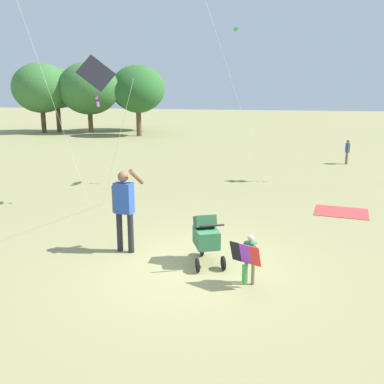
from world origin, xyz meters
The scene contains 8 objects.
ground_plane centered at (0.00, 0.00, 0.00)m, with size 120.00×120.00×0.00m, color #938E5B.
treeline_distant centered at (-3.29, 24.15, 3.35)m, with size 39.85×7.25×5.68m.
child_with_butterfly_kite centered at (1.21, -0.51, 0.57)m, with size 0.59×0.45×0.94m.
person_adult_flyer centered at (-1.55, 0.57, 1.08)m, with size 0.64×0.55×1.88m.
stroller centered at (0.28, 0.30, 0.61)m, with size 0.79×1.11×1.03m.
kite_adult_black centered at (-3.55, 4.02, 3.79)m, with size 2.81×3.65×4.43m.
person_sitting_far centered at (4.76, 13.04, 0.67)m, with size 0.17×0.37×1.14m.
picnic_blanket centered at (3.50, 4.68, 0.01)m, with size 1.46×1.17×0.02m, color #CC3D3D.
Camera 1 is at (1.65, -7.82, 3.53)m, focal length 40.17 mm.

